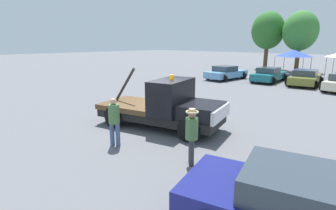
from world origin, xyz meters
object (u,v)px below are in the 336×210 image
at_px(parked_car_skyblue, 226,73).
at_px(tree_center, 300,31).
at_px(person_at_hood, 114,119).
at_px(canopy_tent_blue, 294,53).
at_px(tree_left, 268,31).
at_px(parked_car_olive, 305,78).
at_px(person_near_truck, 192,132).
at_px(traffic_cone, 159,101).
at_px(tow_truck, 166,107).
at_px(foreground_car, 313,210).
at_px(parked_car_teal, 269,75).

xyz_separation_m(parked_car_skyblue, tree_center, (2.69, 12.32, 4.23)).
xyz_separation_m(person_at_hood, canopy_tent_blue, (-2.59, 26.13, 1.37)).
height_order(person_at_hood, tree_left, tree_left).
bearing_deg(parked_car_olive, tree_left, 28.34).
bearing_deg(person_near_truck, traffic_cone, -80.21).
relative_size(parked_car_skyblue, traffic_cone, 8.67).
bearing_deg(person_near_truck, tow_truck, -76.79).
bearing_deg(parked_car_skyblue, tree_center, -6.57).
bearing_deg(parked_car_skyblue, person_at_hood, -155.37).
height_order(parked_car_olive, tree_left, tree_left).
xyz_separation_m(foreground_car, tree_left, (-13.98, 30.73, 4.42)).
bearing_deg(person_at_hood, person_near_truck, -110.70).
xyz_separation_m(person_at_hood, parked_car_skyblue, (-6.01, 17.55, -0.35)).
height_order(foreground_car, tree_center, tree_center).
xyz_separation_m(person_near_truck, parked_car_olive, (-2.10, 18.32, -0.37)).
bearing_deg(tree_left, tree_center, -7.45).
bearing_deg(person_at_hood, parked_car_skyblue, -15.19).
distance_m(person_at_hood, tree_center, 30.30).
height_order(parked_car_skyblue, parked_car_teal, same).
bearing_deg(parked_car_olive, tow_truck, 169.25).
height_order(person_at_hood, canopy_tent_blue, canopy_tent_blue).
bearing_deg(tree_center, canopy_tent_blue, -79.02).
bearing_deg(traffic_cone, canopy_tent_blue, 88.51).
bearing_deg(parked_car_skyblue, person_near_truck, -146.47).
xyz_separation_m(parked_car_skyblue, parked_car_olive, (6.79, 1.46, 0.00)).
height_order(person_near_truck, traffic_cone, person_near_truck).
height_order(person_near_truck, parked_car_skyblue, person_near_truck).
height_order(parked_car_skyblue, parked_car_olive, same).
bearing_deg(person_at_hood, traffic_cone, -3.84).
xyz_separation_m(foreground_car, tree_center, (-9.75, 30.17, 4.23)).
height_order(tow_truck, canopy_tent_blue, canopy_tent_blue).
bearing_deg(tow_truck, traffic_cone, 124.99).
relative_size(tow_truck, parked_car_olive, 1.18).
relative_size(parked_car_teal, tree_left, 0.62).
bearing_deg(parked_car_skyblue, traffic_cone, -160.98).
distance_m(tree_left, tree_center, 4.28).
xyz_separation_m(foreground_car, parked_car_skyblue, (-12.43, 17.85, -0.00)).
relative_size(person_near_truck, parked_car_teal, 0.37).
bearing_deg(person_at_hood, tree_left, -20.13).
bearing_deg(tow_truck, person_near_truck, -48.60).
bearing_deg(tow_truck, parked_car_teal, 83.79).
height_order(tree_left, traffic_cone, tree_left).
bearing_deg(traffic_cone, tow_truck, -40.92).
xyz_separation_m(person_near_truck, canopy_tent_blue, (-5.47, 25.44, 1.35)).
relative_size(tree_left, tree_center, 1.04).
bearing_deg(person_near_truck, parked_car_teal, -116.41).
bearing_deg(foreground_car, parked_car_skyblue, 110.30).
xyz_separation_m(person_near_truck, tree_left, (-10.44, 29.74, 4.05)).
bearing_deg(parked_car_teal, tow_truck, -175.32).
relative_size(canopy_tent_blue, tree_left, 0.40).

